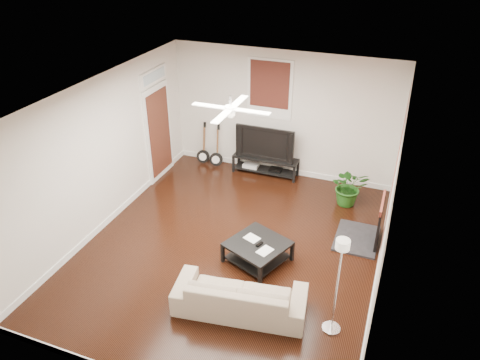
# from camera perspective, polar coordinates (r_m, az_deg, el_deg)

# --- Properties ---
(room) EXTENTS (5.01, 6.01, 2.81)m
(room) POSITION_cam_1_polar(r_m,az_deg,el_deg) (7.46, -1.09, 0.25)
(room) COLOR black
(room) RESTS_ON ground
(brick_accent) EXTENTS (0.02, 2.20, 2.80)m
(brick_accent) POSITION_cam_1_polar(r_m,az_deg,el_deg) (7.92, 18.69, 0.42)
(brick_accent) COLOR #B44C3A
(brick_accent) RESTS_ON floor
(fireplace) EXTENTS (0.80, 1.10, 0.92)m
(fireplace) POSITION_cam_1_polar(r_m,az_deg,el_deg) (8.40, 15.73, -4.83)
(fireplace) COLOR black
(fireplace) RESTS_ON floor
(window_back) EXTENTS (1.00, 0.06, 1.30)m
(window_back) POSITION_cam_1_polar(r_m,az_deg,el_deg) (9.91, 3.72, 11.27)
(window_back) COLOR #3B1110
(window_back) RESTS_ON wall_back
(door_left) EXTENTS (0.08, 1.00, 2.50)m
(door_left) POSITION_cam_1_polar(r_m,az_deg,el_deg) (10.07, -10.19, 6.91)
(door_left) COLOR white
(door_left) RESTS_ON wall_left
(tv_stand) EXTENTS (1.48, 0.40, 0.42)m
(tv_stand) POSITION_cam_1_polar(r_m,az_deg,el_deg) (10.42, 3.19, 1.82)
(tv_stand) COLOR black
(tv_stand) RESTS_ON floor
(tv) EXTENTS (1.33, 0.17, 0.77)m
(tv) POSITION_cam_1_polar(r_m,az_deg,el_deg) (10.17, 3.32, 4.81)
(tv) COLOR black
(tv) RESTS_ON tv_stand
(coffee_table) EXTENTS (1.16, 1.16, 0.37)m
(coffee_table) POSITION_cam_1_polar(r_m,az_deg,el_deg) (7.82, 2.20, -8.96)
(coffee_table) COLOR black
(coffee_table) RESTS_ON floor
(sofa) EXTENTS (2.03, 1.03, 0.57)m
(sofa) POSITION_cam_1_polar(r_m,az_deg,el_deg) (6.90, 0.01, -14.16)
(sofa) COLOR tan
(sofa) RESTS_ON floor
(floor_lamp) EXTENTS (0.30, 0.30, 1.58)m
(floor_lamp) POSITION_cam_1_polar(r_m,az_deg,el_deg) (6.40, 12.01, -12.96)
(floor_lamp) COLOR white
(floor_lamp) RESTS_ON floor
(potted_plant) EXTENTS (0.88, 0.81, 0.81)m
(potted_plant) POSITION_cam_1_polar(r_m,az_deg,el_deg) (9.44, 13.48, -0.80)
(potted_plant) COLOR #1F5618
(potted_plant) RESTS_ON floor
(guitar_left) EXTENTS (0.34, 0.26, 1.01)m
(guitar_left) POSITION_cam_1_polar(r_m,az_deg,el_deg) (10.77, -4.69, 4.50)
(guitar_left) COLOR black
(guitar_left) RESTS_ON floor
(guitar_right) EXTENTS (0.36, 0.29, 1.01)m
(guitar_right) POSITION_cam_1_polar(r_m,az_deg,el_deg) (10.61, -3.04, 4.16)
(guitar_right) COLOR black
(guitar_right) RESTS_ON floor
(ceiling_fan) EXTENTS (1.24, 1.24, 0.32)m
(ceiling_fan) POSITION_cam_1_polar(r_m,az_deg,el_deg) (6.95, -1.18, 8.90)
(ceiling_fan) COLOR white
(ceiling_fan) RESTS_ON ceiling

